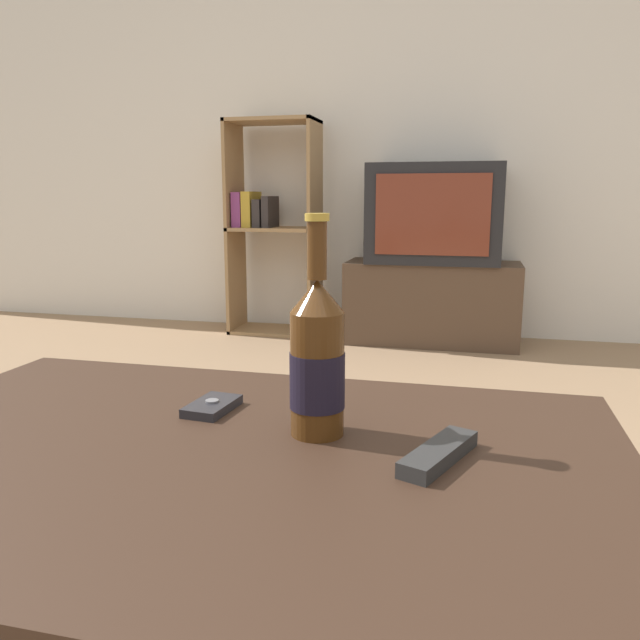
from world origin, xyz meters
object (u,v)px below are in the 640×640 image
(beer_bottle, at_px, (317,360))
(cell_phone, at_px, (212,406))
(television, at_px, (435,214))
(bookshelf, at_px, (269,224))
(tv_stand, at_px, (432,303))
(remote_control, at_px, (439,454))

(beer_bottle, height_order, cell_phone, beer_bottle)
(television, relative_size, bookshelf, 0.57)
(bookshelf, bearing_deg, television, -3.35)
(tv_stand, height_order, beer_bottle, beer_bottle)
(beer_bottle, bearing_deg, tv_stand, 90.34)
(cell_phone, bearing_deg, beer_bottle, -10.84)
(beer_bottle, distance_m, cell_phone, 0.21)
(beer_bottle, distance_m, remote_control, 0.20)
(bookshelf, relative_size, beer_bottle, 4.09)
(tv_stand, distance_m, beer_bottle, 2.70)
(bookshelf, relative_size, remote_control, 7.99)
(cell_phone, relative_size, remote_control, 0.66)
(beer_bottle, xyz_separation_m, remote_control, (0.17, -0.05, -0.10))
(television, height_order, cell_phone, television)
(television, relative_size, cell_phone, 6.92)
(television, bearing_deg, cell_phone, -93.59)
(bookshelf, bearing_deg, tv_stand, -3.12)
(cell_phone, xyz_separation_m, remote_control, (0.35, -0.11, 0.00))
(television, height_order, remote_control, television)
(tv_stand, xyz_separation_m, beer_bottle, (0.02, -2.67, 0.36))
(bookshelf, xyz_separation_m, cell_phone, (0.80, -2.67, -0.16))
(beer_bottle, height_order, remote_control, beer_bottle)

